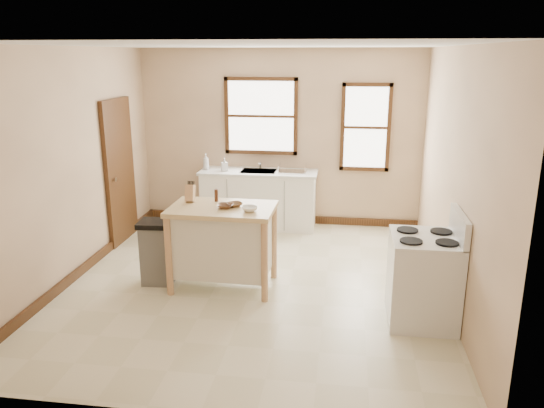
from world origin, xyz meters
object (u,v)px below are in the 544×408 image
(kitchen_island, at_px, (223,247))
(knife_block, at_px, (190,194))
(bowl_b, at_px, (235,205))
(gas_stove, at_px, (424,267))
(pepper_grinder, at_px, (216,195))
(dish_rack, at_px, (293,169))
(bowl_a, at_px, (225,206))
(bowl_c, at_px, (250,209))
(trash_bin, at_px, (158,252))
(soap_bottle_b, at_px, (224,165))
(soap_bottle_a, at_px, (206,162))

(kitchen_island, relative_size, knife_block, 6.08)
(bowl_b, xyz_separation_m, gas_stove, (2.10, -0.59, -0.42))
(knife_block, height_order, bowl_b, knife_block)
(pepper_grinder, xyz_separation_m, bowl_b, (0.26, -0.18, -0.05))
(dish_rack, distance_m, bowl_a, 2.42)
(bowl_c, height_order, trash_bin, bowl_c)
(kitchen_island, relative_size, pepper_grinder, 8.11)
(knife_block, height_order, bowl_a, knife_block)
(pepper_grinder, bearing_deg, soap_bottle_b, 100.20)
(soap_bottle_b, distance_m, knife_block, 2.09)
(soap_bottle_b, distance_m, dish_rack, 1.08)
(dish_rack, xyz_separation_m, gas_stove, (1.66, -2.86, -0.38))
(pepper_grinder, height_order, gas_stove, gas_stove)
(soap_bottle_b, distance_m, kitchen_island, 2.36)
(pepper_grinder, xyz_separation_m, bowl_c, (0.47, -0.35, -0.05))
(dish_rack, xyz_separation_m, pepper_grinder, (-0.71, -2.09, 0.10))
(knife_block, bearing_deg, bowl_a, -22.03)
(bowl_a, xyz_separation_m, bowl_c, (0.30, -0.09, 0.00))
(bowl_b, distance_m, trash_bin, 1.14)
(soap_bottle_b, relative_size, gas_stove, 0.17)
(knife_block, bearing_deg, soap_bottle_b, 92.16)
(soap_bottle_b, relative_size, bowl_b, 1.16)
(dish_rack, height_order, bowl_c, bowl_c)
(dish_rack, height_order, bowl_b, bowl_b)
(bowl_c, bearing_deg, pepper_grinder, 143.19)
(kitchen_island, bearing_deg, bowl_a, -40.56)
(kitchen_island, xyz_separation_m, pepper_grinder, (-0.12, 0.22, 0.57))
(kitchen_island, height_order, pepper_grinder, pepper_grinder)
(bowl_b, bearing_deg, kitchen_island, -165.42)
(bowl_c, relative_size, gas_stove, 0.15)
(gas_stove, bearing_deg, soap_bottle_b, 134.33)
(kitchen_island, distance_m, bowl_a, 0.52)
(bowl_c, bearing_deg, bowl_a, 163.33)
(soap_bottle_b, bearing_deg, bowl_c, -92.94)
(soap_bottle_b, height_order, pepper_grinder, pepper_grinder)
(kitchen_island, xyz_separation_m, bowl_b, (0.14, 0.04, 0.52))
(soap_bottle_b, height_order, knife_block, knife_block)
(gas_stove, bearing_deg, bowl_a, 167.00)
(dish_rack, height_order, knife_block, knife_block)
(dish_rack, bearing_deg, pepper_grinder, -126.75)
(bowl_c, xyz_separation_m, gas_stove, (1.89, -0.42, -0.43))
(soap_bottle_b, bearing_deg, knife_block, -110.67)
(pepper_grinder, relative_size, bowl_b, 0.84)
(dish_rack, height_order, trash_bin, dish_rack)
(soap_bottle_b, distance_m, bowl_a, 2.35)
(soap_bottle_a, distance_m, kitchen_island, 2.51)
(bowl_c, xyz_separation_m, trash_bin, (-1.16, 0.11, -0.63))
(bowl_b, distance_m, bowl_c, 0.27)
(pepper_grinder, xyz_separation_m, trash_bin, (-0.69, -0.24, -0.68))
(bowl_b, height_order, bowl_c, bowl_c)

